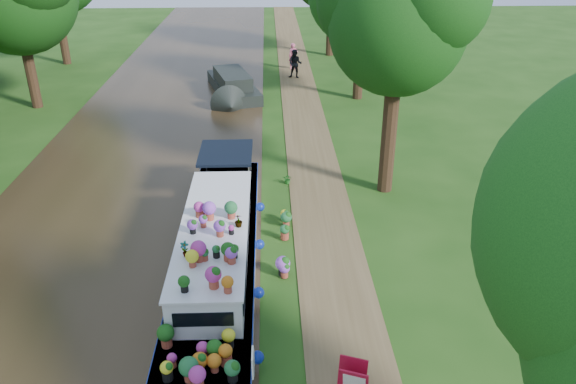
{
  "coord_description": "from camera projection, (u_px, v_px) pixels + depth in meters",
  "views": [
    {
      "loc": [
        -0.67,
        -16.5,
        9.73
      ],
      "look_at": [
        -0.06,
        0.33,
        1.3
      ],
      "focal_mm": 35.0,
      "sensor_mm": 36.0,
      "label": 1
    }
  ],
  "objects": [
    {
      "name": "plant_boat",
      "position": [
        216.0,
        256.0,
        16.15
      ],
      "size": [
        2.29,
        13.52,
        2.29
      ],
      "color": "silver",
      "rests_on": "canal_water"
    },
    {
      "name": "second_boat",
      "position": [
        233.0,
        86.0,
        32.98
      ],
      "size": [
        3.62,
        7.54,
        1.38
      ],
      "rotation": [
        0.0,
        0.0,
        0.26
      ],
      "color": "black",
      "rests_on": "canal_water"
    },
    {
      "name": "verge_plant",
      "position": [
        288.0,
        179.0,
        22.31
      ],
      "size": [
        0.43,
        0.4,
        0.41
      ],
      "primitive_type": "imported",
      "rotation": [
        0.0,
        0.0,
        -0.23
      ],
      "color": "#1D5C1B",
      "rests_on": "ground"
    },
    {
      "name": "pedestrian_dark",
      "position": [
        295.0,
        64.0,
        36.13
      ],
      "size": [
        1.04,
        0.9,
        1.83
      ],
      "primitive_type": "imported",
      "rotation": [
        0.0,
        0.0,
        -0.26
      ],
      "color": "black",
      "rests_on": "towpath"
    },
    {
      "name": "ground",
      "position": [
        290.0,
        230.0,
        19.12
      ],
      "size": [
        100.0,
        100.0,
        0.0
      ],
      "primitive_type": "plane",
      "color": "#1B4010",
      "rests_on": "ground"
    },
    {
      "name": "canal_water",
      "position": [
        113.0,
        233.0,
        18.92
      ],
      "size": [
        10.0,
        100.0,
        0.02
      ],
      "primitive_type": "cube",
      "color": "black",
      "rests_on": "ground"
    },
    {
      "name": "pedestrian_pink",
      "position": [
        293.0,
        56.0,
        38.27
      ],
      "size": [
        0.65,
        0.44,
        1.73
      ],
      "primitive_type": "imported",
      "rotation": [
        0.0,
        0.0,
        0.03
      ],
      "color": "#C65182",
      "rests_on": "towpath"
    },
    {
      "name": "tree_near_overhang",
      "position": [
        398.0,
        15.0,
        19.02
      ],
      "size": [
        5.52,
        5.28,
        8.99
      ],
      "color": "black",
      "rests_on": "ground"
    },
    {
      "name": "towpath",
      "position": [
        325.0,
        229.0,
        19.15
      ],
      "size": [
        2.2,
        100.0,
        0.03
      ],
      "primitive_type": "cube",
      "color": "brown",
      "rests_on": "ground"
    }
  ]
}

